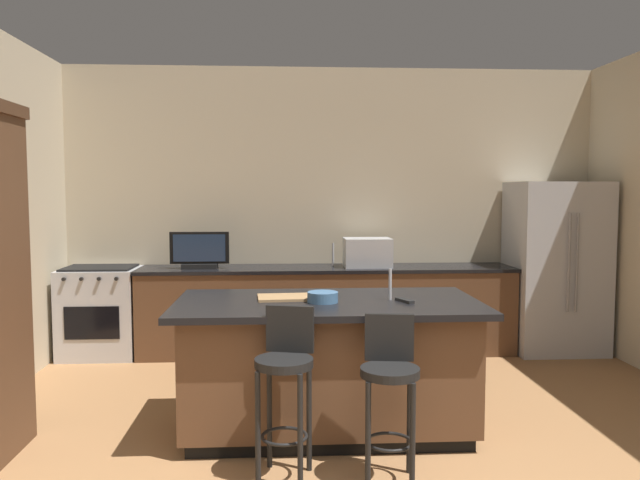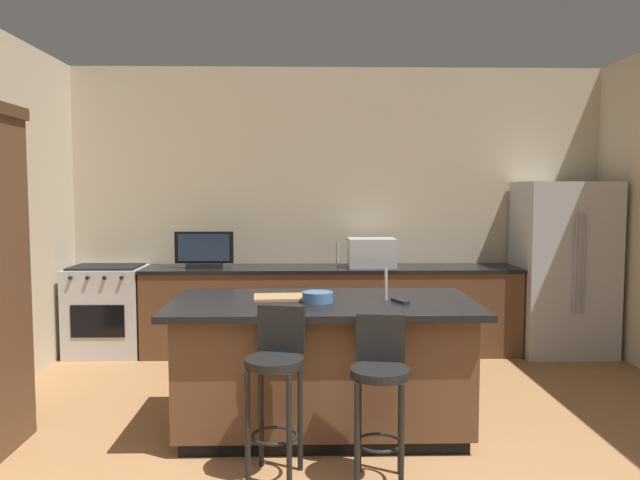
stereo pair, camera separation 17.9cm
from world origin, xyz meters
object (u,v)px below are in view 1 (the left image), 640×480
at_px(tv_monitor, 200,252).
at_px(fruit_bowl, 323,297).
at_px(bar_stool_right, 390,383).
at_px(tv_remote, 405,301).
at_px(kitchen_island, 328,364).
at_px(microwave, 367,252).
at_px(cutting_board, 286,297).
at_px(range_oven, 101,312).
at_px(bar_stool_left, 285,376).
at_px(refrigerator, 555,267).

relative_size(tv_monitor, fruit_bowl, 2.83).
relative_size(bar_stool_right, tv_remote, 5.58).
bearing_deg(kitchen_island, bar_stool_right, -68.00).
distance_m(kitchen_island, microwave, 2.26).
xyz_separation_m(tv_remote, cutting_board, (-0.81, 0.18, -0.00)).
bearing_deg(fruit_bowl, bar_stool_right, -63.64).
distance_m(bar_stool_right, fruit_bowl, 0.86).
height_order(tv_monitor, tv_remote, tv_monitor).
relative_size(range_oven, microwave, 1.90).
xyz_separation_m(bar_stool_right, fruit_bowl, (-0.34, 0.69, 0.39)).
distance_m(kitchen_island, cutting_board, 0.55).
bearing_deg(bar_stool_left, tv_monitor, 121.42).
height_order(range_oven, tv_remote, tv_remote).
distance_m(fruit_bowl, cutting_board, 0.30).
relative_size(refrigerator, microwave, 3.68).
height_order(refrigerator, tv_monitor, refrigerator).
height_order(bar_stool_left, tv_remote, bar_stool_left).
relative_size(bar_stool_left, bar_stool_right, 1.04).
distance_m(range_oven, cutting_board, 2.79).
bearing_deg(tv_remote, cutting_board, 143.26).
bearing_deg(microwave, cutting_board, -112.84).
xyz_separation_m(kitchen_island, bar_stool_right, (0.30, -0.75, 0.10)).
bearing_deg(microwave, tv_remote, -91.09).
bearing_deg(bar_stool_left, tv_remote, 49.89).
bearing_deg(microwave, kitchen_island, -104.90).
bearing_deg(kitchen_island, bar_stool_left, -113.62).
relative_size(microwave, tv_remote, 2.82).
bearing_deg(bar_stool_left, bar_stool_right, 6.33).
distance_m(bar_stool_left, cutting_board, 0.83).
xyz_separation_m(refrigerator, range_oven, (-4.68, 0.06, -0.43)).
bearing_deg(microwave, tv_monitor, -178.26).
xyz_separation_m(kitchen_island, cutting_board, (-0.29, 0.09, 0.46)).
xyz_separation_m(microwave, bar_stool_left, (-0.86, -2.78, -0.44)).
relative_size(refrigerator, tv_remote, 10.39).
xyz_separation_m(refrigerator, microwave, (-1.97, 0.06, 0.16)).
distance_m(refrigerator, bar_stool_left, 3.93).
distance_m(tv_monitor, fruit_bowl, 2.39).
bearing_deg(range_oven, bar_stool_left, -56.20).
height_order(kitchen_island, range_oven, kitchen_island).
distance_m(refrigerator, cutting_board, 3.43).
bearing_deg(bar_stool_right, bar_stool_left, 179.80).
height_order(kitchen_island, bar_stool_right, bar_stool_right).
height_order(kitchen_island, cutting_board, cutting_board).
bearing_deg(bar_stool_right, microwave, 92.42).
height_order(bar_stool_left, cutting_board, bar_stool_left).
xyz_separation_m(refrigerator, cutting_board, (-2.82, -1.96, 0.04)).
height_order(bar_stool_right, cutting_board, bar_stool_right).
xyz_separation_m(kitchen_island, refrigerator, (2.53, 2.05, 0.41)).
bearing_deg(refrigerator, fruit_bowl, -140.56).
xyz_separation_m(range_oven, cutting_board, (1.87, -2.01, 0.47)).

